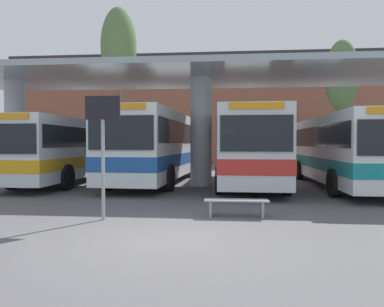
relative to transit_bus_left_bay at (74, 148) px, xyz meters
name	(u,v)px	position (x,y,z in m)	size (l,w,h in m)	color
ground_plane	(168,239)	(6.61, -10.97, -1.73)	(100.00, 100.00, 0.00)	#565456
townhouse_backdrop	(215,99)	(6.61, 16.45, 4.30)	(40.00, 0.58, 10.36)	brown
station_canopy	(201,91)	(6.61, -1.42, 2.62)	(22.85, 6.74, 5.18)	silver
transit_bus_left_bay	(74,148)	(0.00, 0.00, 0.00)	(2.77, 11.66, 3.06)	silver
transit_bus_center_bay	(158,144)	(4.38, -0.02, 0.17)	(3.24, 11.50, 3.38)	white
transit_bus_right_bay	(250,145)	(8.84, -1.05, 0.13)	(2.93, 10.59, 3.30)	silver
transit_bus_far_right_bay	(340,148)	(12.86, -1.17, 0.01)	(2.70, 11.18, 3.09)	white
waiting_bench_near_pillar	(236,204)	(8.07, -8.54, -1.38)	(1.70, 0.44, 0.46)	gray
info_sign_platform	(103,132)	(4.67, -9.24, 0.51)	(0.90, 0.09, 3.16)	gray
poplar_tree_behind_left	(342,77)	(15.43, 7.51, 4.64)	(2.20, 2.20, 8.87)	brown
poplar_tree_behind_right	(119,48)	(0.28, 7.05, 6.83)	(2.47, 2.47, 11.37)	brown
parked_car_street	(319,154)	(15.28, 13.11, -0.71)	(4.59, 2.29, 2.09)	maroon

